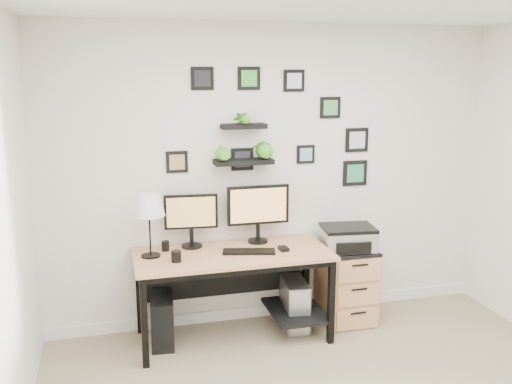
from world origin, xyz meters
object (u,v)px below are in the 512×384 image
object	(u,v)px
table_lamp	(149,207)
pc_tower_black	(162,320)
mug	(176,256)
pc_tower_grey	(295,304)
file_cabinet	(346,284)
monitor_right	(258,209)
printer	(348,238)
desk	(236,265)
monitor_left	(191,217)

from	to	relation	value
table_lamp	pc_tower_black	size ratio (longest dim) A/B	1.26
mug	pc_tower_grey	world-z (taller)	mug
pc_tower_black	file_cabinet	distance (m)	1.65
monitor_right	table_lamp	distance (m)	0.95
monitor_right	printer	xyz separation A→B (m)	(0.77, -0.15, -0.27)
pc_tower_grey	printer	bearing A→B (deg)	0.51
pc_tower_grey	printer	size ratio (longest dim) A/B	0.92
printer	mug	bearing A→B (deg)	-173.45
pc_tower_grey	file_cabinet	distance (m)	0.51
desk	mug	size ratio (longest dim) A/B	18.09
monitor_left	pc_tower_grey	size ratio (longest dim) A/B	1.02
monitor_left	table_lamp	size ratio (longest dim) A/B	0.89
pc_tower_black	monitor_left	bearing A→B (deg)	36.19
monitor_right	table_lamp	world-z (taller)	table_lamp
pc_tower_black	table_lamp	bearing A→B (deg)	172.72
file_cabinet	printer	size ratio (longest dim) A/B	1.38
pc_tower_black	file_cabinet	bearing A→B (deg)	6.71
mug	file_cabinet	bearing A→B (deg)	7.40
desk	file_cabinet	distance (m)	1.07
pc_tower_black	file_cabinet	world-z (taller)	file_cabinet
table_lamp	printer	bearing A→B (deg)	-0.22
monitor_right	mug	xyz separation A→B (m)	(-0.75, -0.32, -0.25)
desk	file_cabinet	xyz separation A→B (m)	(1.02, 0.06, -0.29)
desk	monitor_left	distance (m)	0.55
pc_tower_black	pc_tower_grey	bearing A→B (deg)	5.79
monitor_left	table_lamp	xyz separation A→B (m)	(-0.35, -0.15, 0.14)
desk	pc_tower_black	distance (m)	0.75
mug	pc_tower_black	world-z (taller)	mug
monitor_left	monitor_right	bearing A→B (deg)	-1.09
pc_tower_black	file_cabinet	xyz separation A→B (m)	(1.64, 0.03, 0.13)
file_cabinet	table_lamp	bearing A→B (deg)	-179.40
desk	file_cabinet	size ratio (longest dim) A/B	2.39
monitor_left	pc_tower_grey	distance (m)	1.19
desk	pc_tower_black	bearing A→B (deg)	177.77
mug	pc_tower_grey	distance (m)	1.20
monitor_left	table_lamp	world-z (taller)	table_lamp
monitor_right	desk	bearing A→B (deg)	-142.71
table_lamp	monitor_right	bearing A→B (deg)	8.62
monitor_right	table_lamp	bearing A→B (deg)	-171.38
monitor_right	pc_tower_black	xyz separation A→B (m)	(-0.86, -0.16, -0.84)
desk	monitor_right	bearing A→B (deg)	37.29
mug	pc_tower_grey	size ratio (longest dim) A/B	0.20
pc_tower_black	pc_tower_grey	world-z (taller)	pc_tower_grey
desk	table_lamp	bearing A→B (deg)	176.67
desk	pc_tower_black	size ratio (longest dim) A/B	3.95
printer	table_lamp	bearing A→B (deg)	179.78
desk	printer	size ratio (longest dim) A/B	3.30
mug	printer	xyz separation A→B (m)	(1.52, 0.17, -0.02)
monitor_left	monitor_right	world-z (taller)	monitor_right
table_lamp	mug	bearing A→B (deg)	-45.07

